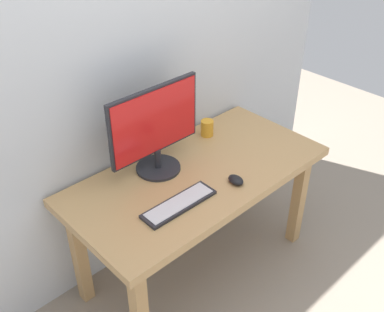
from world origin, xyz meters
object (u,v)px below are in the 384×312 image
at_px(coffee_mug, 207,128).
at_px(mouse, 236,180).
at_px(keyboard_primary, 179,204).
at_px(desk, 197,185).
at_px(monitor, 155,128).

bearing_deg(coffee_mug, mouse, -117.29).
height_order(keyboard_primary, coffee_mug, coffee_mug).
xyz_separation_m(desk, monitor, (-0.14, 0.17, 0.34)).
xyz_separation_m(keyboard_primary, coffee_mug, (0.56, 0.37, 0.04)).
height_order(monitor, keyboard_primary, monitor).
relative_size(monitor, mouse, 5.92).
xyz_separation_m(desk, coffee_mug, (0.30, 0.23, 0.14)).
bearing_deg(coffee_mug, desk, -142.37).
xyz_separation_m(monitor, keyboard_primary, (-0.12, -0.31, -0.24)).
height_order(monitor, mouse, monitor).
bearing_deg(coffee_mug, keyboard_primary, -146.42).
bearing_deg(mouse, monitor, 125.19).
bearing_deg(desk, mouse, -69.81).
relative_size(keyboard_primary, coffee_mug, 4.10).
height_order(keyboard_primary, mouse, mouse).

